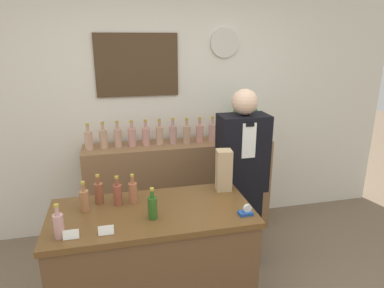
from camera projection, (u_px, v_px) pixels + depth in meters
name	position (u px, v px, depth m)	size (l,w,h in m)	color
back_wall	(166.00, 105.00, 3.60)	(5.20, 0.09, 2.70)	silver
back_shelf	(180.00, 188.00, 3.64)	(1.93, 0.38, 1.00)	#8E6642
display_counter	(154.00, 269.00, 2.42)	(1.35, 0.65, 0.93)	brown
shopkeeper	(241.00, 183.00, 2.99)	(0.41, 0.26, 1.64)	black
potted_plant	(245.00, 118.00, 3.58)	(0.28, 0.28, 0.39)	#9E998E
paper_bag	(224.00, 170.00, 2.56)	(0.12, 0.12, 0.31)	tan
tape_dispenser	(246.00, 211.00, 2.23)	(0.09, 0.06, 0.07)	#1E4799
price_card_left	(71.00, 235.00, 1.95)	(0.09, 0.02, 0.06)	white
price_card_right	(106.00, 230.00, 2.00)	(0.09, 0.02, 0.06)	white
counter_bottle_0	(59.00, 225.00, 1.96)	(0.06, 0.06, 0.21)	tan
counter_bottle_1	(84.00, 200.00, 2.26)	(0.06, 0.06, 0.21)	#A26942
counter_bottle_2	(99.00, 192.00, 2.37)	(0.06, 0.06, 0.21)	brown
counter_bottle_3	(118.00, 194.00, 2.35)	(0.06, 0.06, 0.21)	brown
counter_bottle_4	(133.00, 192.00, 2.38)	(0.06, 0.06, 0.21)	#A76141
counter_bottle_5	(153.00, 207.00, 2.16)	(0.06, 0.06, 0.21)	#2C591D
shelf_bottle_0	(89.00, 140.00, 3.26)	(0.08, 0.08, 0.26)	tan
shelf_bottle_1	(103.00, 138.00, 3.31)	(0.08, 0.08, 0.26)	tan
shelf_bottle_2	(118.00, 137.00, 3.35)	(0.08, 0.08, 0.26)	tan
shelf_bottle_3	(132.00, 137.00, 3.37)	(0.08, 0.08, 0.26)	tan
shelf_bottle_4	(146.00, 136.00, 3.40)	(0.08, 0.08, 0.26)	tan
shelf_bottle_5	(160.00, 135.00, 3.43)	(0.08, 0.08, 0.26)	tan
shelf_bottle_6	(173.00, 134.00, 3.47)	(0.08, 0.08, 0.26)	tan
shelf_bottle_7	(187.00, 134.00, 3.47)	(0.08, 0.08, 0.26)	tan
shelf_bottle_8	(200.00, 133.00, 3.50)	(0.08, 0.08, 0.26)	tan
shelf_bottle_9	(212.00, 132.00, 3.54)	(0.08, 0.08, 0.26)	tan
shelf_bottle_10	(225.00, 131.00, 3.57)	(0.08, 0.08, 0.26)	tan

